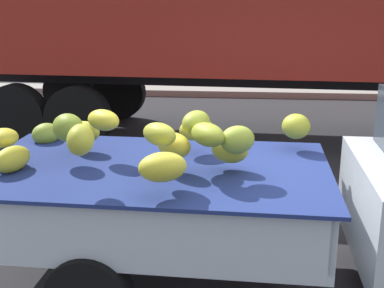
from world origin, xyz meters
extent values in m
plane|color=#28282B|center=(0.00, 0.00, 0.00)|extent=(220.00, 220.00, 0.00)
cube|color=gray|center=(0.00, 9.11, 0.08)|extent=(80.00, 0.80, 0.16)
cube|color=silver|center=(-1.00, -0.15, 0.58)|extent=(2.89, 1.74, 0.08)
cube|color=silver|center=(-0.97, 0.65, 0.84)|extent=(2.83, 0.15, 0.44)
cube|color=silver|center=(-1.02, -0.94, 0.84)|extent=(2.83, 0.15, 0.44)
cube|color=silver|center=(0.39, -0.19, 0.84)|extent=(0.11, 1.64, 0.44)
cube|color=#B21914|center=(-0.97, 0.68, 0.80)|extent=(2.72, 0.10, 0.07)
cube|color=navy|center=(-1.00, -0.15, 1.07)|extent=(3.01, 1.86, 0.03)
ellipsoid|color=#94A32D|center=(-0.63, -0.17, 1.47)|extent=(0.30, 0.36, 0.19)
ellipsoid|color=#94A832|center=(-0.29, -0.42, 1.40)|extent=(0.35, 0.34, 0.22)
ellipsoid|color=gold|center=(-2.26, -0.18, 1.30)|extent=(0.29, 0.31, 0.16)
ellipsoid|color=olive|center=(-0.52, -0.44, 1.44)|extent=(0.37, 0.42, 0.18)
ellipsoid|color=#ABAD2D|center=(-0.87, -0.54, 1.47)|extent=(0.36, 0.36, 0.17)
ellipsoid|color=#A7A92B|center=(0.24, 0.43, 1.31)|extent=(0.34, 0.34, 0.23)
ellipsoid|color=olive|center=(-2.16, 0.53, 1.16)|extent=(0.36, 0.37, 0.21)
ellipsoid|color=gold|center=(-1.67, 0.21, 1.27)|extent=(0.34, 0.29, 0.20)
ellipsoid|color=gold|center=(-0.80, -0.84, 1.31)|extent=(0.42, 0.37, 0.21)
ellipsoid|color=yellow|center=(-0.80, -0.29, 1.31)|extent=(0.39, 0.39, 0.20)
ellipsoid|color=olive|center=(-1.70, -0.14, 1.40)|extent=(0.39, 0.40, 0.24)
ellipsoid|color=gold|center=(-0.35, -0.19, 1.26)|extent=(0.35, 0.26, 0.23)
ellipsoid|color=gold|center=(-0.66, 0.24, 1.31)|extent=(0.39, 0.38, 0.21)
ellipsoid|color=gold|center=(-1.40, -0.77, 1.47)|extent=(0.18, 0.30, 0.22)
ellipsoid|color=gold|center=(-1.43, -0.01, 1.44)|extent=(0.40, 0.39, 0.18)
ellipsoid|color=gold|center=(-2.10, -0.39, 1.19)|extent=(0.29, 0.41, 0.21)
cylinder|color=black|center=(-1.30, 0.66, 0.32)|extent=(0.65, 0.22, 0.64)
cube|color=black|center=(0.76, 4.80, 1.10)|extent=(11.05, 1.00, 0.30)
cylinder|color=black|center=(-2.77, 6.20, 0.54)|extent=(1.09, 0.36, 1.08)
cylinder|color=black|center=(-2.90, 3.80, 0.54)|extent=(1.09, 0.36, 1.08)
cylinder|color=black|center=(-3.85, 6.26, 0.54)|extent=(1.09, 0.36, 1.08)
cylinder|color=black|center=(-3.98, 3.86, 0.54)|extent=(1.09, 0.36, 1.08)
camera|label=1|loc=(-0.29, -4.17, 2.43)|focal=47.90mm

